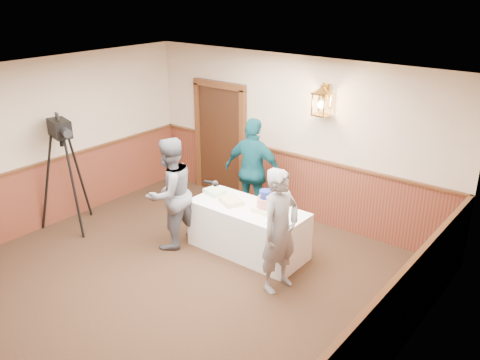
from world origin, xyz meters
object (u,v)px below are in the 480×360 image
Objects in this scene: sheet_cake_green at (215,192)px; assistant_p at (254,171)px; sheet_cake_yellow at (231,201)px; display_table at (248,229)px; tiered_cake at (265,203)px; interviewer at (170,194)px; baker at (280,231)px; tv_camera_rig at (67,181)px.

assistant_p reaches higher than sheet_cake_green.
display_table is at bearing 9.61° from sheet_cake_yellow.
interviewer is at bearing -154.85° from tiered_cake.
interviewer is at bearing -145.53° from sheet_cake_yellow.
interviewer is (-0.77, -0.53, 0.10)m from sheet_cake_yellow.
baker is at bearing -19.87° from sheet_cake_green.
baker reaches higher than sheet_cake_green.
baker is (1.21, -0.47, 0.07)m from sheet_cake_yellow.
assistant_p reaches higher than tiered_cake.
sheet_cake_yellow is 0.20× the size of interviewer.
assistant_p reaches higher than sheet_cake_yellow.
tiered_cake is (0.28, 0.05, 0.50)m from display_table.
tv_camera_rig is at bearing -158.39° from tiered_cake.
sheet_cake_yellow reaches higher than display_table.
tiered_cake is 0.19× the size of baker.
assistant_p is at bearing 107.25° from sheet_cake_yellow.
assistant_p is 3.09m from tv_camera_rig.
baker is 0.94× the size of assistant_p.
tv_camera_rig is at bearing -156.00° from sheet_cake_yellow.
display_table is 3.12m from tv_camera_rig.
tiered_cake reaches higher than display_table.
display_table is 1.02× the size of interviewer.
sheet_cake_green is 0.18× the size of baker.
assistant_p is (-1.51, 1.45, 0.05)m from baker.
tiered_cake is at bearing 126.19° from assistant_p.
tv_camera_rig is at bearing -157.36° from display_table.
baker is at bearing 127.54° from assistant_p.
interviewer is at bearing -151.42° from display_table.
assistant_p is at bearing 54.06° from baker.
display_table is 5.06× the size of sheet_cake_yellow.
interviewer reaches higher than baker.
tiered_cake is 0.58m from sheet_cake_yellow.
interviewer is at bearing 33.71° from tv_camera_rig.
tiered_cake is 1.23m from assistant_p.
tv_camera_rig is (-2.26, -2.11, -0.07)m from assistant_p.
sheet_cake_yellow is 1.13× the size of sheet_cake_green.
sheet_cake_yellow is (-0.57, -0.10, -0.09)m from tiered_cake.
display_table is at bearing 68.17° from baker.
sheet_cake_yellow is at bearing 98.50° from assistant_p.
tiered_cake is at bearing 36.48° from tv_camera_rig.
sheet_cake_yellow is at bearing 76.42° from baker.
display_table is 5.51× the size of tiered_cake.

